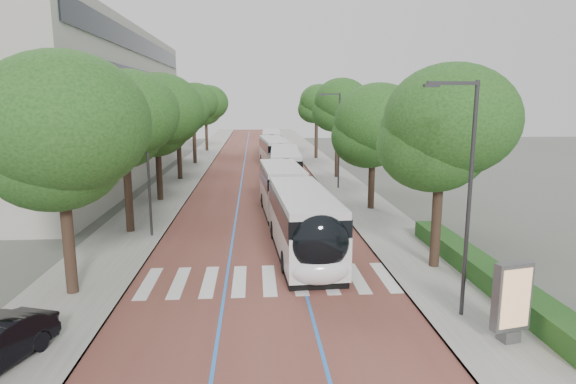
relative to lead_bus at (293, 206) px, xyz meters
name	(u,v)px	position (x,y,z in m)	size (l,w,h in m)	color
ground	(265,290)	(-1.76, -8.06, -1.63)	(160.00, 160.00, 0.00)	#51544C
road	(257,163)	(-1.76, 31.94, -1.62)	(11.00, 140.00, 0.02)	brown
sidewalk_left	(195,163)	(-9.26, 31.94, -1.57)	(4.00, 140.00, 0.12)	gray
sidewalk_right	(319,162)	(5.74, 31.94, -1.57)	(4.00, 140.00, 0.12)	gray
kerb_left	(211,163)	(-7.36, 31.94, -1.57)	(0.20, 140.00, 0.14)	gray
kerb_right	(303,162)	(3.84, 31.94, -1.57)	(0.20, 140.00, 0.14)	gray
zebra_crossing	(269,280)	(-1.56, -7.06, -1.60)	(10.55, 3.60, 0.01)	silver
lane_line_left	(244,163)	(-3.36, 31.94, -1.60)	(0.12, 126.00, 0.01)	blue
lane_line_right	(271,163)	(-0.16, 31.94, -1.60)	(0.12, 126.00, 0.01)	blue
office_building	(45,106)	(-21.23, 19.94, 5.37)	(18.11, 40.00, 14.00)	#AAA79D
hedge	(485,272)	(7.34, -8.06, -1.11)	(1.20, 14.00, 0.80)	#1C4618
streetlight_near	(465,182)	(4.86, -11.06, 3.19)	(1.82, 0.20, 8.00)	#313134
streetlight_far	(337,133)	(4.86, 13.94, 3.19)	(1.82, 0.20, 8.00)	#313134
lamp_post_left	(148,164)	(-7.86, -0.06, 2.49)	(0.14, 0.14, 8.00)	#313134
trees_left	(172,115)	(-9.26, 16.57, 4.65)	(6.43, 61.17, 9.23)	black
trees_right	(357,117)	(5.94, 11.10, 4.57)	(5.94, 47.31, 9.04)	black
lead_bus	(293,206)	(0.00, 0.00, 0.00)	(3.44, 18.50, 3.20)	black
bus_queued_0	(285,168)	(0.59, 15.76, 0.00)	(3.08, 12.50, 3.20)	white
bus_queued_1	(275,153)	(0.21, 28.73, 0.00)	(3.33, 12.54, 3.20)	white
bus_queued_2	(271,142)	(0.35, 42.43, 0.00)	(2.87, 12.46, 3.20)	white
ad_panel	(512,300)	(5.70, -12.99, -0.18)	(1.26, 0.58, 2.54)	#59595B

